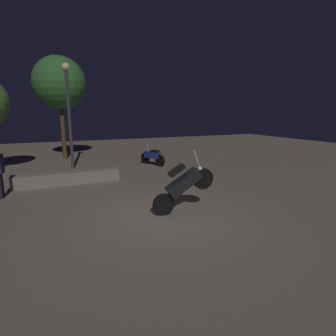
{
  "coord_description": "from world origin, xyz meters",
  "views": [
    {
      "loc": [
        -2.51,
        -5.91,
        2.57
      ],
      "look_at": [
        0.55,
        1.0,
        1.0
      ],
      "focal_mm": 28.54,
      "sensor_mm": 36.0,
      "label": 1
    }
  ],
  "objects": [
    {
      "name": "streetlamp_near",
      "position": [
        -1.62,
        7.1,
        3.01
      ],
      "size": [
        0.36,
        0.36,
        4.7
      ],
      "color": "#38383D",
      "rests_on": "ground_plane"
    },
    {
      "name": "motorcycle_black_foreground",
      "position": [
        0.55,
        -0.0,
        0.74
      ],
      "size": [
        1.66,
        0.37,
        1.63
      ],
      "rotation": [
        0.0,
        0.0,
        -0.08
      ],
      "color": "black",
      "rests_on": "ground_plane"
    },
    {
      "name": "tree_left_bg",
      "position": [
        -1.79,
        10.14,
        4.13
      ],
      "size": [
        2.77,
        2.77,
        5.53
      ],
      "color": "#4C331E",
      "rests_on": "ground_plane"
    },
    {
      "name": "ground_plane",
      "position": [
        0.0,
        0.0,
        0.0
      ],
      "size": [
        40.0,
        40.0,
        0.0
      ],
      "primitive_type": "plane",
      "color": "#756656"
    },
    {
      "name": "planter_wall_low",
      "position": [
        -2.01,
        4.27,
        0.23
      ],
      "size": [
        3.68,
        0.5,
        0.45
      ],
      "color": "gray",
      "rests_on": "ground_plane"
    },
    {
      "name": "motorcycle_blue_parked_left",
      "position": [
        2.11,
        6.42,
        0.44
      ],
      "size": [
        0.72,
        1.57,
        1.11
      ],
      "rotation": [
        0.0,
        0.0,
        1.96
      ],
      "color": "black",
      "rests_on": "ground_plane"
    }
  ]
}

